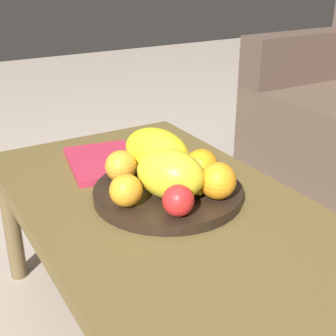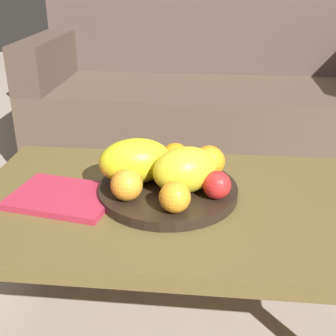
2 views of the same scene
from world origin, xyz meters
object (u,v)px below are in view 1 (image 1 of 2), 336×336
coffee_table (170,224)px  banana_bunch (193,173)px  orange_left (218,181)px  orange_back (126,190)px  orange_front (201,166)px  orange_right (121,166)px  apple_right (178,200)px  magazine (104,162)px  fruit_bowl (168,192)px  melon_smaller_beside (157,152)px  melon_large_front (170,173)px

coffee_table → banana_bunch: bearing=109.5°
orange_left → orange_back: size_ratio=1.16×
orange_front → orange_right: size_ratio=1.05×
orange_right → banana_bunch: bearing=52.4°
banana_bunch → coffee_table: bearing=-70.5°
banana_bunch → apple_right: bearing=-45.0°
orange_front → banana_bunch: bearing=-78.2°
orange_front → orange_back: bearing=-84.9°
coffee_table → banana_bunch: banana_bunch is taller
orange_front → magazine: size_ratio=0.32×
fruit_bowl → orange_back: (0.03, -0.12, 0.05)m
orange_left → orange_front: bearing=169.0°
melon_smaller_beside → orange_back: melon_smaller_beside is taller
banana_bunch → melon_large_front: bearing=-72.6°
orange_back → banana_bunch: (-0.01, 0.18, -0.01)m
fruit_bowl → coffee_table: bearing=-24.5°
melon_large_front → magazine: (-0.29, -0.03, -0.07)m
fruit_bowl → melon_smaller_beside: bearing=168.1°
fruit_bowl → orange_front: (0.01, 0.09, 0.05)m
banana_bunch → orange_back: bearing=-85.9°
melon_smaller_beside → orange_front: 0.12m
orange_back → magazine: 0.30m
fruit_bowl → orange_right: orange_right is taller
melon_large_front → apple_right: (0.08, -0.03, -0.02)m
coffee_table → orange_left: bearing=57.6°
orange_right → orange_back: orange_right is taller
fruit_bowl → melon_large_front: melon_large_front is taller
orange_back → orange_right: bearing=159.5°
melon_large_front → orange_front: melon_large_front is taller
coffee_table → orange_front: bearing=107.5°
orange_left → orange_back: 0.20m
fruit_bowl → melon_large_front: (0.04, -0.02, 0.07)m
orange_left → banana_bunch: bearing=-173.2°
fruit_bowl → orange_left: size_ratio=4.18×
apple_right → magazine: 0.38m
fruit_bowl → orange_right: size_ratio=4.58×
melon_large_front → apple_right: bearing=-19.6°
coffee_table → orange_left: size_ratio=12.84×
coffee_table → magazine: bearing=-173.7°
melon_large_front → orange_left: (0.06, 0.09, -0.01)m
orange_right → apple_right: size_ratio=1.13×
orange_right → orange_back: bearing=-20.5°
coffee_table → fruit_bowl: fruit_bowl is taller
melon_large_front → orange_front: size_ratio=2.00×
melon_smaller_beside → apple_right: melon_smaller_beside is taller
orange_front → orange_right: 0.19m
melon_smaller_beside → magazine: size_ratio=0.73×
melon_large_front → banana_bunch: 0.08m
melon_smaller_beside → banana_bunch: melon_smaller_beside is taller
orange_left → banana_bunch: 0.08m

